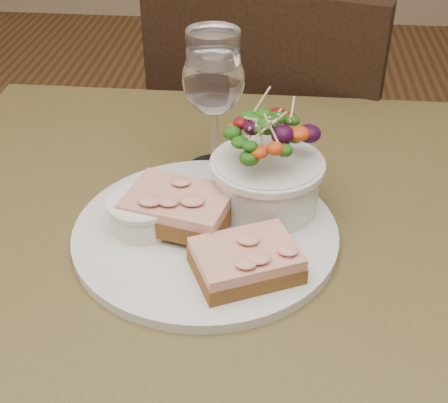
# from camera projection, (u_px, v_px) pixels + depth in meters

# --- Properties ---
(cafe_table) EXTENTS (0.80, 0.80, 0.75)m
(cafe_table) POSITION_uv_depth(u_px,v_px,m) (222.00, 314.00, 0.75)
(cafe_table) COLOR #40371B
(cafe_table) RESTS_ON ground
(chair_far) EXTENTS (0.52, 0.52, 0.90)m
(chair_far) POSITION_uv_depth(u_px,v_px,m) (276.00, 231.00, 1.46)
(chair_far) COLOR black
(chair_far) RESTS_ON ground
(dinner_plate) EXTENTS (0.30, 0.30, 0.01)m
(dinner_plate) POSITION_uv_depth(u_px,v_px,m) (206.00, 233.00, 0.70)
(dinner_plate) COLOR silver
(dinner_plate) RESTS_ON cafe_table
(sandwich_front) EXTENTS (0.13, 0.11, 0.03)m
(sandwich_front) POSITION_uv_depth(u_px,v_px,m) (246.00, 260.00, 0.63)
(sandwich_front) COLOR #4A3013
(sandwich_front) RESTS_ON dinner_plate
(sandwich_back) EXTENTS (0.13, 0.11, 0.03)m
(sandwich_back) POSITION_uv_depth(u_px,v_px,m) (179.00, 207.00, 0.69)
(sandwich_back) COLOR #4A3013
(sandwich_back) RESTS_ON dinner_plate
(ramekin) EXTENTS (0.07, 0.07, 0.04)m
(ramekin) POSITION_uv_depth(u_px,v_px,m) (143.00, 212.00, 0.69)
(ramekin) COLOR silver
(ramekin) RESTS_ON dinner_plate
(salad_bowl) EXTENTS (0.12, 0.12, 0.13)m
(salad_bowl) POSITION_uv_depth(u_px,v_px,m) (268.00, 162.00, 0.70)
(salad_bowl) COLOR silver
(salad_bowl) RESTS_ON dinner_plate
(garnish) EXTENTS (0.05, 0.04, 0.02)m
(garnish) POSITION_uv_depth(u_px,v_px,m) (171.00, 184.00, 0.76)
(garnish) COLOR #163E0B
(garnish) RESTS_ON dinner_plate
(wine_glass) EXTENTS (0.08, 0.08, 0.18)m
(wine_glass) POSITION_uv_depth(u_px,v_px,m) (213.00, 83.00, 0.75)
(wine_glass) COLOR white
(wine_glass) RESTS_ON cafe_table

